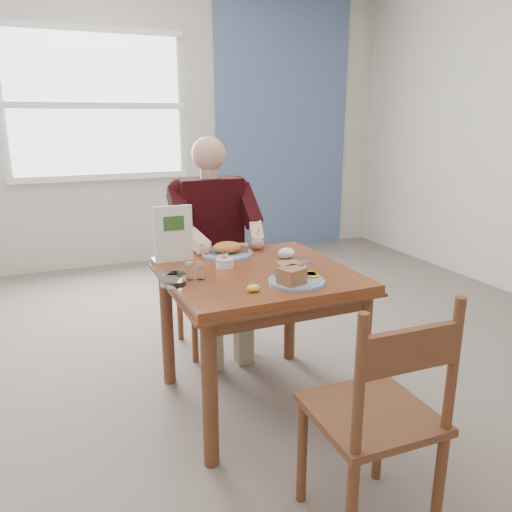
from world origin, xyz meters
name	(u,v)px	position (x,y,z in m)	size (l,w,h in m)	color
floor	(257,401)	(0.00, 0.00, 0.00)	(6.00, 6.00, 0.00)	#6F625A
wall_back	(139,127)	(0.00, 3.00, 1.40)	(5.50, 5.50, 0.00)	beige
accent_panel	(283,126)	(1.60, 2.98, 1.40)	(1.60, 0.02, 2.80)	#4D6490
lemon_wedge	(253,288)	(-0.15, -0.29, 0.77)	(0.06, 0.04, 0.03)	yellow
napkin	(286,253)	(0.23, 0.14, 0.78)	(0.09, 0.08, 0.06)	white
metal_dish	(302,262)	(0.27, 0.02, 0.76)	(0.09, 0.09, 0.01)	silver
window	(97,106)	(-0.40, 2.97, 1.60)	(1.72, 0.04, 1.42)	white
table	(257,291)	(0.00, 0.00, 0.64)	(0.92, 0.92, 0.75)	brown
chair_far	(210,276)	(0.00, 0.80, 0.48)	(0.42, 0.42, 0.95)	brown
chair_near	(379,417)	(0.05, -0.97, 0.48)	(0.43, 0.43, 0.95)	brown
diner	(213,230)	(0.00, 0.71, 0.81)	(0.53, 0.56, 1.39)	gray
near_plate	(294,276)	(0.08, -0.25, 0.78)	(0.31, 0.31, 0.09)	white
far_plate	(228,250)	(-0.04, 0.32, 0.78)	(0.37, 0.37, 0.08)	white
caddy	(225,263)	(-0.14, 0.11, 0.77)	(0.12, 0.12, 0.07)	white
shakers	(195,271)	(-0.33, -0.02, 0.79)	(0.10, 0.07, 0.09)	white
creamer	(173,279)	(-0.45, -0.06, 0.78)	(0.15, 0.15, 0.05)	white
menu	(173,234)	(-0.35, 0.31, 0.90)	(0.21, 0.02, 0.30)	white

